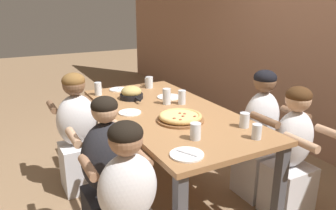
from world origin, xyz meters
TOP-DOWN VIEW (x-y plane):
  - ground_plane at (0.00, 0.00)m, footprint 18.00×18.00m
  - restaurant_back_panel at (0.00, 1.85)m, footprint 10.00×0.06m
  - dining_table at (0.00, 0.00)m, footprint 1.99×0.96m
  - pizza_board_main at (0.28, -0.04)m, footprint 0.38×0.38m
  - skillet_bowl at (-0.49, -0.14)m, footprint 0.33×0.22m
  - empty_plate_a at (-0.09, -0.32)m, footprint 0.19×0.19m
  - empty_plate_b at (-0.35, 0.19)m, footprint 0.23×0.23m
  - empty_plate_c at (0.82, -0.31)m, footprint 0.21×0.21m
  - empty_plate_d at (-0.86, -0.14)m, footprint 0.20×0.20m
  - cocktail_glass_blue at (-0.88, 0.21)m, footprint 0.07×0.07m
  - drinking_glass_a at (-0.17, 0.08)m, footprint 0.08×0.08m
  - drinking_glass_b at (0.83, 0.25)m, footprint 0.07×0.07m
  - drinking_glass_c at (0.64, -0.13)m, footprint 0.08×0.08m
  - drinking_glass_d at (-0.78, 0.19)m, footprint 0.08×0.08m
  - drinking_glass_e at (-0.77, -0.39)m, footprint 0.07×0.07m
  - drinking_glass_f at (0.62, 0.32)m, footprint 0.07×0.07m
  - drinking_glass_g at (-0.11, 0.20)m, footprint 0.07×0.07m
  - diner_far_midright at (0.42, 0.70)m, footprint 0.51×0.40m
  - diner_near_midright at (0.44, -0.70)m, footprint 0.51×0.40m
  - diner_near_midleft at (-0.44, -0.70)m, footprint 0.51×0.40m
  - diner_far_right at (0.78, 0.70)m, footprint 0.51×0.40m

SIDE VIEW (x-z plane):
  - ground_plane at x=0.00m, z-range 0.00..0.00m
  - diner_far_right at x=0.78m, z-range -0.05..1.06m
  - diner_near_midright at x=0.44m, z-range -0.06..1.08m
  - diner_near_midleft at x=-0.44m, z-range -0.04..1.08m
  - diner_far_midright at x=0.42m, z-range -0.05..1.12m
  - dining_table at x=0.00m, z-range 0.31..1.11m
  - empty_plate_b at x=-0.35m, z-range 0.79..0.81m
  - empty_plate_c at x=0.82m, z-range 0.79..0.81m
  - empty_plate_d at x=-0.86m, z-range 0.79..0.81m
  - empty_plate_a at x=-0.09m, z-range 0.79..0.81m
  - pizza_board_main at x=0.28m, z-range 0.80..0.86m
  - cocktail_glass_blue at x=-0.88m, z-range 0.78..0.89m
  - drinking_glass_b at x=0.83m, z-range 0.79..0.90m
  - drinking_glass_f at x=0.62m, z-range 0.79..0.90m
  - drinking_glass_c at x=0.64m, z-range 0.79..0.91m
  - skillet_bowl at x=-0.49m, z-range 0.79..0.92m
  - drinking_glass_e at x=-0.77m, z-range 0.79..0.92m
  - drinking_glass_g at x=-0.11m, z-range 0.79..0.92m
  - drinking_glass_d at x=-0.78m, z-range 0.80..0.92m
  - drinking_glass_a at x=-0.17m, z-range 0.80..0.94m
  - restaurant_back_panel at x=0.00m, z-range 0.00..3.20m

